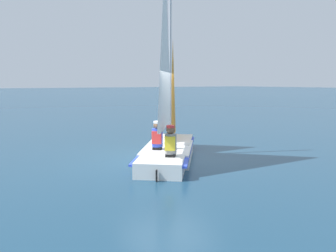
{
  "coord_description": "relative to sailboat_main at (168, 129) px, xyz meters",
  "views": [
    {
      "loc": [
        -4.98,
        -7.87,
        2.22
      ],
      "look_at": [
        0.0,
        0.0,
        0.98
      ],
      "focal_mm": 35.0,
      "sensor_mm": 36.0,
      "label": 1
    }
  ],
  "objects": [
    {
      "name": "ground_plane",
      "position": [
        0.02,
        0.03,
        -0.89
      ],
      "size": [
        260.0,
        260.0,
        0.0
      ],
      "primitive_type": "plane",
      "color": "navy"
    },
    {
      "name": "sailor_helm",
      "position": [
        -0.43,
        -0.14,
        -0.25
      ],
      "size": [
        0.42,
        0.43,
        1.16
      ],
      "rotation": [
        0.0,
        0.0,
        0.89
      ],
      "color": "black",
      "rests_on": "ground_plane"
    },
    {
      "name": "sailboat_main",
      "position": [
        0.0,
        0.0,
        0.0
      ],
      "size": [
        3.64,
        4.03,
        5.74
      ],
      "rotation": [
        0.0,
        0.0,
        0.89
      ],
      "color": "white",
      "rests_on": "ground_plane"
    },
    {
      "name": "sailor_crew",
      "position": [
        -0.6,
        -1.07,
        -0.25
      ],
      "size": [
        0.42,
        0.43,
        1.16
      ],
      "rotation": [
        0.0,
        0.0,
        0.89
      ],
      "color": "black",
      "rests_on": "ground_plane"
    }
  ]
}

